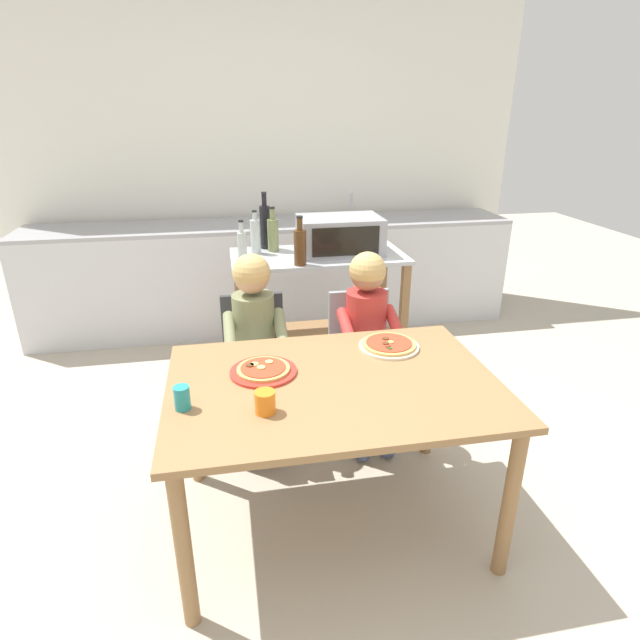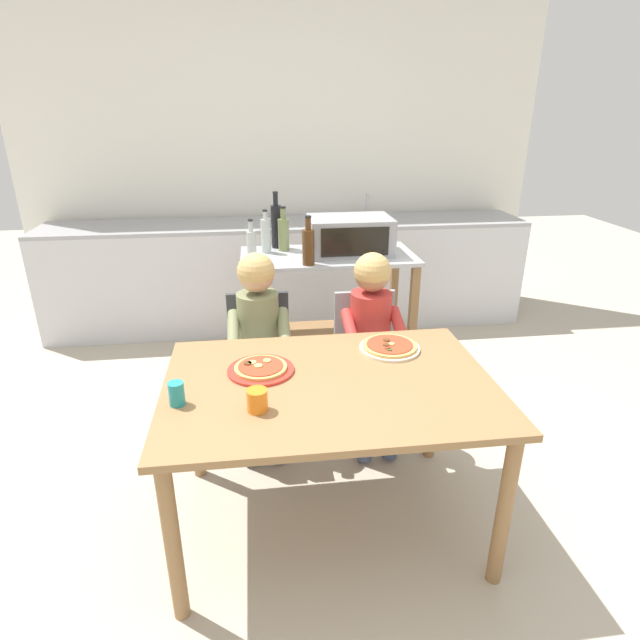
{
  "view_description": "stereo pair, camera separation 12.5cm",
  "coord_description": "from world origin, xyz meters",
  "views": [
    {
      "loc": [
        -0.4,
        -1.83,
        1.77
      ],
      "look_at": [
        0.0,
        0.3,
        0.88
      ],
      "focal_mm": 29.08,
      "sensor_mm": 36.0,
      "label": 1
    },
    {
      "loc": [
        -0.28,
        -1.85,
        1.77
      ],
      "look_at": [
        0.0,
        0.3,
        0.88
      ],
      "focal_mm": 29.08,
      "sensor_mm": 36.0,
      "label": 2
    }
  ],
  "objects": [
    {
      "name": "bottle_slim_sauce",
      "position": [
        -0.2,
        1.48,
        1.0
      ],
      "size": [
        0.06,
        0.06,
        0.28
      ],
      "color": "#ADB7B2",
      "rests_on": "kitchen_island_cart"
    },
    {
      "name": "dining_table",
      "position": [
        0.0,
        0.0,
        0.64
      ],
      "size": [
        1.35,
        0.94,
        0.73
      ],
      "color": "olive",
      "rests_on": "ground"
    },
    {
      "name": "dining_chair_left",
      "position": [
        -0.28,
        0.78,
        0.48
      ],
      "size": [
        0.36,
        0.36,
        0.81
      ],
      "color": "#333338",
      "rests_on": "ground"
    },
    {
      "name": "pizza_plate_red_rimmed",
      "position": [
        -0.28,
        0.12,
        0.74
      ],
      "size": [
        0.28,
        0.28,
        0.03
      ],
      "color": "red",
      "rests_on": "dining_table"
    },
    {
      "name": "bottle_squat_spirits",
      "position": [
        -0.13,
        1.6,
        1.04
      ],
      "size": [
        0.07,
        0.07,
        0.37
      ],
      "color": "black",
      "rests_on": "kitchen_island_cart"
    },
    {
      "name": "child_in_olive_shirt",
      "position": [
        -0.28,
        0.66,
        0.69
      ],
      "size": [
        0.32,
        0.42,
        1.07
      ],
      "color": "#424C6B",
      "rests_on": "ground"
    },
    {
      "name": "kitchen_counter",
      "position": [
        0.0,
        2.42,
        0.45
      ],
      "size": [
        3.97,
        0.6,
        1.09
      ],
      "color": "silver",
      "rests_on": "ground"
    },
    {
      "name": "child_in_red_shirt",
      "position": [
        0.32,
        0.61,
        0.69
      ],
      "size": [
        0.32,
        0.42,
        1.06
      ],
      "color": "#424C6B",
      "rests_on": "ground"
    },
    {
      "name": "toaster_oven",
      "position": [
        0.34,
        1.39,
        1.0
      ],
      "size": [
        0.53,
        0.37,
        0.23
      ],
      "color": "#999BA0",
      "rests_on": "kitchen_island_cart"
    },
    {
      "name": "drinking_cup_teal",
      "position": [
        -0.6,
        -0.1,
        0.78
      ],
      "size": [
        0.06,
        0.06,
        0.09
      ],
      "primitive_type": "cylinder",
      "color": "teal",
      "rests_on": "dining_table"
    },
    {
      "name": "bottle_clear_vinegar",
      "position": [
        -0.08,
        1.52,
        1.0
      ],
      "size": [
        0.07,
        0.07,
        0.29
      ],
      "color": "olive",
      "rests_on": "kitchen_island_cart"
    },
    {
      "name": "bottle_dark_olive_oil",
      "position": [
        0.04,
        1.16,
        1.01
      ],
      "size": [
        0.07,
        0.07,
        0.3
      ],
      "color": "#4C2D14",
      "rests_on": "kitchen_island_cart"
    },
    {
      "name": "pizza_plate_cream",
      "position": [
        0.32,
        0.26,
        0.74
      ],
      "size": [
        0.28,
        0.28,
        0.03
      ],
      "color": "beige",
      "rests_on": "dining_table"
    },
    {
      "name": "ground_plane",
      "position": [
        0.0,
        1.11,
        0.0
      ],
      "size": [
        11.06,
        11.06,
        0.0
      ],
      "primitive_type": "plane",
      "color": "#B7AD99"
    },
    {
      "name": "bottle_brown_beer",
      "position": [
        -0.3,
        1.3,
        0.99
      ],
      "size": [
        0.06,
        0.06,
        0.26
      ],
      "color": "#ADB7B2",
      "rests_on": "kitchen_island_cart"
    },
    {
      "name": "kitchen_island_cart",
      "position": [
        0.19,
        1.38,
        0.59
      ],
      "size": [
        1.12,
        0.56,
        0.89
      ],
      "color": "#B7BABF",
      "rests_on": "ground"
    },
    {
      "name": "dining_chair_right",
      "position": [
        0.32,
        0.73,
        0.48
      ],
      "size": [
        0.36,
        0.36,
        0.81
      ],
      "color": "gray",
      "rests_on": "ground"
    },
    {
      "name": "drinking_cup_orange",
      "position": [
        -0.3,
        -0.18,
        0.77
      ],
      "size": [
        0.08,
        0.08,
        0.09
      ],
      "primitive_type": "cylinder",
      "color": "orange",
      "rests_on": "dining_table"
    },
    {
      "name": "back_wall_tiled",
      "position": [
        0.0,
        2.83,
        1.35
      ],
      "size": [
        4.41,
        0.12,
        2.7
      ],
      "color": "white",
      "rests_on": "ground"
    }
  ]
}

